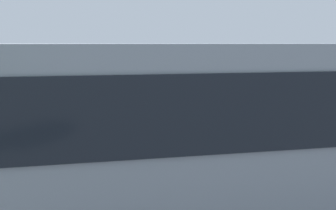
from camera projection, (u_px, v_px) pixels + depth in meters
ground_plane at (191, 133)px, 10.45m from camera, size 80.00×80.00×0.00m
tour_bus at (231, 138)px, 4.91m from camera, size 10.48×2.68×3.25m
spectator_far_left at (265, 126)px, 7.66m from camera, size 0.58×0.34×1.78m
spectator_left at (234, 127)px, 7.61m from camera, size 0.57×0.39×1.77m
spectator_centre at (191, 128)px, 7.48m from camera, size 0.58×0.34×1.76m
spectator_right at (150, 132)px, 7.39m from camera, size 0.57×0.31×1.66m
spectator_far_right at (103, 131)px, 7.22m from camera, size 0.58×0.36×1.77m
parked_motorcycle_silver at (88, 165)px, 6.58m from camera, size 2.05×0.62×0.99m
stunt_motorcycle at (145, 91)px, 13.21m from camera, size 1.84×0.80×1.90m
bay_line_a at (235, 119)px, 12.38m from camera, size 0.24×4.28×0.01m
bay_line_b at (179, 121)px, 12.02m from camera, size 0.22×3.72×0.01m
bay_line_c at (119, 124)px, 11.66m from camera, size 0.23×3.82×0.01m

